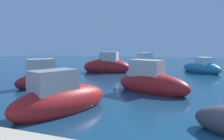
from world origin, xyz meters
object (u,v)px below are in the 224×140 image
object	(u,v)px
moored_boat_0	(151,83)
moored_boat_1	(105,63)
moored_boat_10	(45,79)
moored_boat_3	(201,68)
moored_boat_5	(61,99)
moored_boat_6	(146,64)
moored_boat_4	(107,66)

from	to	relation	value
moored_boat_0	moored_boat_1	distance (m)	12.79
moored_boat_0	moored_boat_10	size ratio (longest dim) A/B	1.25
moored_boat_3	moored_boat_10	size ratio (longest dim) A/B	1.15
moored_boat_3	moored_boat_5	xyz separation A→B (m)	(-4.64, -13.28, 0.03)
moored_boat_5	moored_boat_6	world-z (taller)	moored_boat_6
moored_boat_5	moored_boat_10	bearing A→B (deg)	65.02
moored_boat_1	moored_boat_10	distance (m)	11.64
moored_boat_5	moored_boat_3	bearing A→B (deg)	2.20
moored_boat_6	moored_boat_10	xyz separation A→B (m)	(-3.08, -11.10, -0.01)
moored_boat_3	moored_boat_4	bearing A→B (deg)	64.93
moored_boat_5	moored_boat_6	size ratio (longest dim) A/B	1.03
moored_boat_6	moored_boat_5	bearing A→B (deg)	-150.32
moored_boat_6	moored_boat_10	bearing A→B (deg)	-166.49
moored_boat_6	moored_boat_4	bearing A→B (deg)	175.43
moored_boat_1	moored_boat_3	xyz separation A→B (m)	(9.19, -1.71, -0.08)
moored_boat_3	moored_boat_6	world-z (taller)	moored_boat_6
moored_boat_10	moored_boat_1	bearing A→B (deg)	43.74
moored_boat_1	moored_boat_4	world-z (taller)	moored_boat_4
moored_boat_3	moored_boat_5	size ratio (longest dim) A/B	0.95
moored_boat_4	moored_boat_5	bearing A→B (deg)	96.81
moored_boat_3	moored_boat_6	bearing A→B (deg)	31.21
moored_boat_1	moored_boat_4	bearing A→B (deg)	62.25
moored_boat_4	moored_boat_10	distance (m)	7.32
moored_boat_0	moored_boat_5	world-z (taller)	moored_boat_0
moored_boat_3	moored_boat_4	distance (m)	7.77
moored_boat_1	moored_boat_4	xyz separation A→B (m)	(1.85, -4.26, 0.03)
moored_boat_5	moored_boat_10	size ratio (longest dim) A/B	1.22
moored_boat_6	moored_boat_10	world-z (taller)	moored_boat_6
moored_boat_5	moored_boat_4	bearing A→B (deg)	35.57
moored_boat_3	moored_boat_4	world-z (taller)	moored_boat_4
moored_boat_1	moored_boat_6	distance (m)	4.40
moored_boat_0	moored_boat_3	size ratio (longest dim) A/B	1.08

